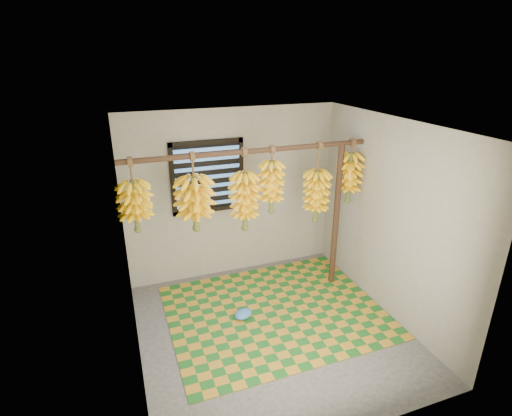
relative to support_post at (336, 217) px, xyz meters
name	(u,v)px	position (x,y,z in m)	size (l,w,h in m)	color
floor	(272,330)	(-1.20, -0.70, -1.00)	(3.00, 3.00, 0.01)	#434343
ceiling	(276,126)	(-1.20, -0.70, 1.40)	(3.00, 3.00, 0.01)	silver
wall_back	(233,194)	(-1.20, 0.80, 0.20)	(3.00, 0.01, 2.40)	gray
wall_left	(128,262)	(-2.71, -0.70, 0.20)	(0.01, 3.00, 2.40)	gray
wall_right	(390,220)	(0.30, -0.70, 0.20)	(0.01, 3.00, 2.40)	gray
window	(208,177)	(-1.55, 0.78, 0.50)	(1.00, 0.04, 1.00)	black
hanging_pole	(252,151)	(-1.20, 0.00, 1.00)	(0.06, 0.06, 3.00)	#3F281A
support_post	(336,217)	(0.00, 0.00, 0.00)	(0.08, 0.08, 2.00)	#3F281A
woven_mat	(275,311)	(-1.03, -0.38, -0.99)	(2.62, 2.10, 0.01)	#1B5D1F
plastic_bag	(243,314)	(-1.45, -0.37, -0.94)	(0.24, 0.18, 0.10)	#3675C9
banana_bunch_a	(135,206)	(-2.55, 0.00, 0.50)	(0.36, 0.36, 0.85)	brown
banana_bunch_b	(195,204)	(-1.89, 0.00, 0.44)	(0.43, 0.43, 0.93)	brown
banana_bunch_c	(245,201)	(-1.29, 0.00, 0.39)	(0.33, 0.33, 1.02)	brown
banana_bunch_d	(271,187)	(-0.94, 0.00, 0.54)	(0.30, 0.30, 0.85)	brown
banana_bunch_e	(316,196)	(-0.32, 0.00, 0.34)	(0.33, 0.33, 1.06)	brown
banana_bunch_f	(349,178)	(0.15, 0.00, 0.54)	(0.33, 0.33, 0.85)	brown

